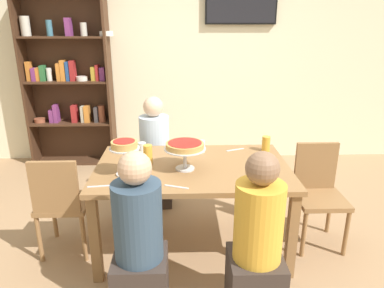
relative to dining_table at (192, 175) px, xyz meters
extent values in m
plane|color=#9E7A56|center=(0.00, 0.00, -0.65)|extent=(12.00, 12.00, 0.00)
cube|color=beige|center=(0.00, 2.20, 0.75)|extent=(8.00, 0.12, 2.80)
cube|color=olive|center=(0.00, 0.00, 0.07)|extent=(1.56, 0.99, 0.04)
cube|color=olive|center=(-0.72, -0.44, -0.30)|extent=(0.07, 0.07, 0.70)
cube|color=olive|center=(0.72, -0.44, -0.30)|extent=(0.07, 0.07, 0.70)
cube|color=olive|center=(-0.72, 0.44, -0.30)|extent=(0.07, 0.07, 0.70)
cube|color=olive|center=(0.72, 0.44, -0.30)|extent=(0.07, 0.07, 0.70)
cube|color=#422819|center=(-2.08, 1.98, 0.45)|extent=(0.03, 0.30, 2.20)
cube|color=#422819|center=(-1.01, 1.98, 0.45)|extent=(0.03, 0.30, 2.20)
cube|color=#422819|center=(-1.54, 2.12, 0.45)|extent=(1.10, 0.02, 2.20)
cube|color=#422819|center=(-1.54, 1.98, -0.64)|extent=(1.04, 0.28, 0.02)
cube|color=#422819|center=(-1.54, 1.98, -0.09)|extent=(1.04, 0.28, 0.02)
cube|color=#422819|center=(-1.54, 1.98, 0.46)|extent=(1.04, 0.28, 0.02)
cube|color=#422819|center=(-1.54, 1.98, 1.01)|extent=(1.04, 0.28, 0.02)
cylinder|color=brown|center=(-1.97, 1.98, -0.05)|extent=(0.14, 0.14, 0.05)
cube|color=#7A3370|center=(-1.80, 1.98, 0.01)|extent=(0.05, 0.13, 0.17)
cube|color=#7A3370|center=(-1.74, 1.98, 0.04)|extent=(0.05, 0.13, 0.24)
cube|color=maroon|center=(-1.50, 1.98, 0.03)|extent=(0.06, 0.13, 0.23)
cube|color=#B2A88E|center=(-1.39, 1.98, 0.03)|extent=(0.04, 0.11, 0.22)
cube|color=orange|center=(-1.34, 1.98, 0.03)|extent=(0.06, 0.13, 0.22)
cube|color=#3D3838|center=(-1.22, 1.98, 0.02)|extent=(0.04, 0.13, 0.20)
cylinder|color=brown|center=(-1.15, 1.98, 0.03)|extent=(0.09, 0.09, 0.22)
cube|color=orange|center=(-2.02, 1.98, 0.59)|extent=(0.05, 0.11, 0.24)
cube|color=#7A3370|center=(-1.95, 1.98, 0.55)|extent=(0.05, 0.13, 0.16)
cube|color=orange|center=(-1.90, 1.98, 0.55)|extent=(0.05, 0.11, 0.16)
cube|color=#2D6B38|center=(-1.84, 1.98, 0.57)|extent=(0.06, 0.13, 0.19)
cylinder|color=silver|center=(-1.77, 1.98, 0.55)|extent=(0.07, 0.07, 0.16)
cube|color=orange|center=(-1.64, 1.98, 0.58)|extent=(0.05, 0.13, 0.22)
cube|color=orange|center=(-1.58, 1.98, 0.60)|extent=(0.06, 0.13, 0.26)
cube|color=navy|center=(-1.52, 1.98, 0.59)|extent=(0.04, 0.13, 0.24)
cube|color=maroon|center=(-1.47, 1.98, 0.60)|extent=(0.06, 0.13, 0.25)
cylinder|color=silver|center=(-1.36, 1.98, 0.50)|extent=(0.14, 0.14, 0.05)
cube|color=#B7932D|center=(-1.20, 1.98, 0.56)|extent=(0.06, 0.11, 0.17)
cube|color=maroon|center=(-1.15, 1.98, 0.57)|extent=(0.04, 0.13, 0.20)
cube|color=#7A3370|center=(-1.09, 1.98, 0.55)|extent=(0.06, 0.12, 0.17)
cylinder|color=beige|center=(-1.98, 1.98, 1.14)|extent=(0.12, 0.12, 0.24)
cylinder|color=#3D7084|center=(-1.70, 1.98, 1.12)|extent=(0.07, 0.07, 0.19)
cube|color=#7A3370|center=(-1.46, 1.98, 1.13)|extent=(0.06, 0.13, 0.21)
cylinder|color=beige|center=(-1.28, 1.98, 1.10)|extent=(0.08, 0.08, 0.16)
cylinder|color=silver|center=(-1.01, 1.98, 1.05)|extent=(0.17, 0.17, 0.06)
cube|color=black|center=(0.68, 2.11, 1.43)|extent=(0.91, 0.05, 0.55)
cube|color=black|center=(0.68, 2.08, 1.43)|extent=(0.87, 0.01, 0.51)
cube|color=#382D28|center=(-0.36, 0.78, -0.43)|extent=(0.34, 0.34, 0.45)
cylinder|color=silver|center=(-0.36, 0.78, 0.05)|extent=(0.30, 0.30, 0.50)
sphere|color=beige|center=(-0.36, 0.78, 0.40)|extent=(0.20, 0.20, 0.20)
cube|color=#382D28|center=(-0.36, -0.78, -0.43)|extent=(0.34, 0.34, 0.45)
cylinder|color=#33475B|center=(-0.36, -0.78, 0.05)|extent=(0.30, 0.30, 0.50)
sphere|color=tan|center=(-0.36, -0.78, 0.40)|extent=(0.20, 0.20, 0.20)
cube|color=#382D28|center=(0.37, -0.81, -0.43)|extent=(0.34, 0.34, 0.45)
cylinder|color=gold|center=(0.37, -0.81, 0.05)|extent=(0.30, 0.30, 0.50)
sphere|color=#846047|center=(0.37, -0.81, 0.40)|extent=(0.20, 0.20, 0.20)
cube|color=olive|center=(1.08, -0.02, -0.22)|extent=(0.40, 0.40, 0.04)
cube|color=olive|center=(1.08, 0.16, 0.01)|extent=(0.36, 0.04, 0.42)
cylinder|color=olive|center=(1.25, -0.20, -0.45)|extent=(0.04, 0.04, 0.41)
cylinder|color=olive|center=(0.90, -0.20, -0.45)|extent=(0.04, 0.04, 0.41)
cylinder|color=olive|center=(1.25, 0.15, -0.45)|extent=(0.04, 0.04, 0.41)
cylinder|color=olive|center=(0.90, 0.15, -0.45)|extent=(0.04, 0.04, 0.41)
cube|color=olive|center=(-1.05, -0.02, -0.22)|extent=(0.40, 0.40, 0.04)
cube|color=olive|center=(-1.05, -0.20, 0.01)|extent=(0.36, 0.04, 0.42)
cylinder|color=olive|center=(-1.22, 0.15, -0.45)|extent=(0.04, 0.04, 0.41)
cylinder|color=olive|center=(-0.87, 0.15, -0.45)|extent=(0.04, 0.04, 0.41)
cylinder|color=olive|center=(-1.22, -0.20, -0.45)|extent=(0.04, 0.04, 0.41)
cylinder|color=olive|center=(-0.87, -0.20, -0.45)|extent=(0.04, 0.04, 0.41)
cylinder|color=silver|center=(-0.06, -0.07, 0.09)|extent=(0.15, 0.15, 0.01)
cylinder|color=silver|center=(-0.06, -0.07, 0.18)|extent=(0.03, 0.03, 0.16)
cylinder|color=silver|center=(-0.06, -0.07, 0.26)|extent=(0.33, 0.33, 0.01)
cylinder|color=tan|center=(-0.06, -0.07, 0.28)|extent=(0.30, 0.30, 0.04)
cylinder|color=maroon|center=(-0.06, -0.07, 0.31)|extent=(0.26, 0.26, 0.00)
cylinder|color=silver|center=(-0.51, -0.16, 0.09)|extent=(0.15, 0.15, 0.01)
cylinder|color=silver|center=(-0.51, -0.16, 0.20)|extent=(0.03, 0.03, 0.20)
cylinder|color=silver|center=(-0.51, -0.16, 0.30)|extent=(0.23, 0.23, 0.01)
cylinder|color=tan|center=(-0.51, -0.16, 0.33)|extent=(0.20, 0.20, 0.05)
cylinder|color=maroon|center=(-0.51, -0.16, 0.36)|extent=(0.16, 0.16, 0.00)
cylinder|color=white|center=(-0.37, -0.38, 0.09)|extent=(0.22, 0.22, 0.01)
sphere|color=#2D7028|center=(-0.37, -0.38, 0.13)|extent=(0.06, 0.06, 0.06)
sphere|color=#2D7028|center=(-0.34, -0.38, 0.13)|extent=(0.05, 0.05, 0.05)
cylinder|color=white|center=(-0.55, 0.41, 0.09)|extent=(0.24, 0.24, 0.01)
sphere|color=#2D7028|center=(-0.56, 0.44, 0.12)|extent=(0.04, 0.04, 0.04)
sphere|color=#2D7028|center=(-0.49, 0.41, 0.12)|extent=(0.04, 0.04, 0.04)
cylinder|color=gold|center=(0.67, 0.32, 0.16)|extent=(0.07, 0.07, 0.14)
cylinder|color=gold|center=(-0.36, 0.06, 0.17)|extent=(0.07, 0.07, 0.16)
cylinder|color=white|center=(0.09, 0.32, 0.14)|extent=(0.07, 0.07, 0.11)
cylinder|color=white|center=(-0.43, 0.25, 0.15)|extent=(0.06, 0.06, 0.12)
cube|color=silver|center=(-0.12, -0.39, 0.09)|extent=(0.17, 0.08, 0.00)
cube|color=silver|center=(0.40, 0.36, 0.09)|extent=(0.17, 0.08, 0.00)
cube|color=silver|center=(-0.66, -0.37, 0.09)|extent=(0.18, 0.04, 0.00)
camera|label=1|loc=(-0.09, -2.67, 1.19)|focal=33.34mm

